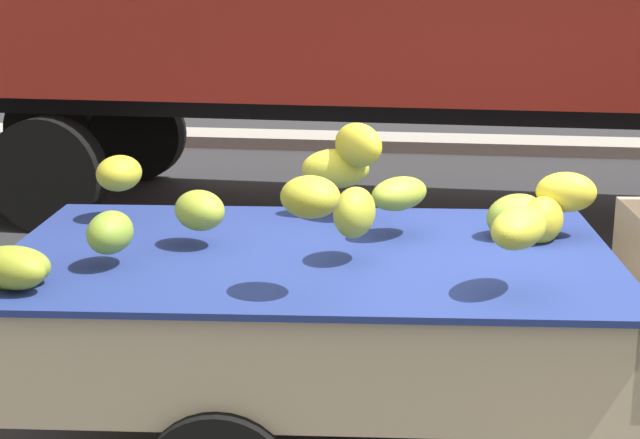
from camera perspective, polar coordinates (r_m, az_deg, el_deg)
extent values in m
cube|color=gray|center=(13.47, 8.92, 4.36)|extent=(80.00, 0.80, 0.16)
cube|color=#CCB793|center=(4.85, -0.62, -7.61)|extent=(2.92, 1.91, 0.08)
cube|color=#CCB793|center=(5.52, -0.11, -1.95)|extent=(2.78, 0.30, 0.44)
cube|color=#CCB793|center=(4.00, -1.35, -8.50)|extent=(2.78, 0.30, 0.44)
cube|color=#CCB793|center=(4.87, 15.71, -4.80)|extent=(0.20, 1.67, 0.44)
cube|color=#CCB793|center=(5.02, -16.44, -4.25)|extent=(0.20, 1.67, 0.44)
cube|color=#B21914|center=(5.56, -0.10, -2.26)|extent=(2.66, 0.25, 0.07)
cube|color=navy|center=(4.68, -0.64, -2.04)|extent=(3.05, 2.04, 0.03)
ellipsoid|color=#96A12A|center=(4.27, -17.46, -2.76)|extent=(0.35, 0.28, 0.17)
ellipsoid|color=gold|center=(5.33, -11.64, 2.66)|extent=(0.27, 0.32, 0.19)
ellipsoid|color=olive|center=(4.37, -17.70, -2.71)|extent=(0.39, 0.29, 0.19)
ellipsoid|color=gold|center=(5.22, 2.25, 4.37)|extent=(0.37, 0.37, 0.23)
ellipsoid|color=gold|center=(5.32, 0.91, 2.99)|extent=(0.40, 0.28, 0.22)
ellipsoid|color=gold|center=(4.10, 11.53, -0.48)|extent=(0.33, 0.41, 0.17)
ellipsoid|color=#A7AA2B|center=(4.47, 2.03, 0.41)|extent=(0.24, 0.31, 0.23)
ellipsoid|color=#96A730|center=(4.90, 4.65, 1.52)|extent=(0.38, 0.41, 0.17)
ellipsoid|color=olive|center=(4.51, -12.15, -0.75)|extent=(0.21, 0.29, 0.19)
ellipsoid|color=#95A52F|center=(4.76, -7.04, 0.54)|extent=(0.36, 0.36, 0.20)
ellipsoid|color=gold|center=(4.96, 12.83, -0.04)|extent=(0.30, 0.34, 0.24)
ellipsoid|color=#89A231|center=(5.01, 11.45, 0.14)|extent=(0.42, 0.39, 0.24)
ellipsoid|color=gold|center=(3.95, -0.57, 1.33)|extent=(0.35, 0.35, 0.17)
ellipsoid|color=yellow|center=(5.05, 14.17, 1.56)|extent=(0.30, 0.20, 0.20)
cylinder|color=black|center=(5.71, -3.43, -6.92)|extent=(0.66, 0.26, 0.64)
cube|color=black|center=(9.62, 7.32, 6.57)|extent=(11.05, 0.76, 0.30)
cylinder|color=black|center=(11.61, -10.56, 4.99)|extent=(1.09, 0.34, 1.08)
cylinder|color=black|center=(9.44, -15.59, 2.55)|extent=(1.09, 0.34, 1.08)
cylinder|color=black|center=(12.03, -15.41, 5.04)|extent=(1.09, 0.34, 1.08)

